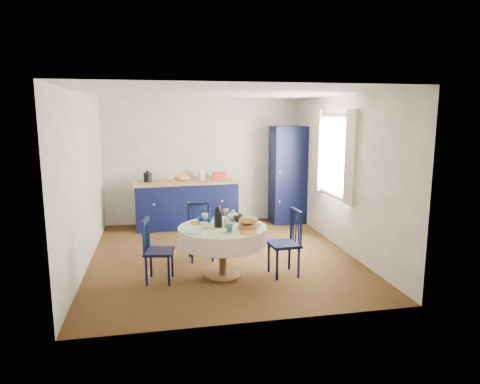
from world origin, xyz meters
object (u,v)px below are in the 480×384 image
object	(u,v)px
kitchen_counter	(187,203)
mug_a	(204,225)
chair_far	(200,231)
dining_table	(223,235)
mug_b	(229,228)
chair_left	(156,250)
mug_d	(205,217)
chair_right	(286,242)
pantry_cabinet	(288,175)
cobalt_bowl	(205,220)
mug_c	(238,218)

from	to	relation	value
kitchen_counter	mug_a	size ratio (longest dim) A/B	18.98
chair_far	mug_a	bearing A→B (deg)	-94.81
dining_table	mug_b	xyz separation A→B (m)	(0.04, -0.26, 0.17)
dining_table	chair_left	bearing A→B (deg)	176.58
mug_b	mug_d	bearing A→B (deg)	109.25
dining_table	chair_right	distance (m)	0.88
kitchen_counter	chair_left	distance (m)	2.84
pantry_cabinet	dining_table	world-z (taller)	pantry_cabinet
chair_right	cobalt_bowl	size ratio (longest dim) A/B	3.93
dining_table	cobalt_bowl	bearing A→B (deg)	123.35
mug_a	cobalt_bowl	xyz separation A→B (m)	(0.05, 0.35, -0.01)
chair_far	mug_d	xyz separation A→B (m)	(0.02, -0.44, 0.33)
chair_far	chair_left	bearing A→B (deg)	-132.33
mug_d	chair_far	bearing A→B (deg)	93.14
chair_far	mug_a	world-z (taller)	chair_far
chair_far	mug_c	world-z (taller)	chair_far
pantry_cabinet	chair_right	world-z (taller)	pantry_cabinet
kitchen_counter	cobalt_bowl	bearing A→B (deg)	-91.90
pantry_cabinet	chair_left	size ratio (longest dim) A/B	2.29
mug_c	pantry_cabinet	bearing A→B (deg)	59.08
chair_far	mug_c	size ratio (longest dim) A/B	6.52
mug_b	mug_c	bearing A→B (deg)	66.14
pantry_cabinet	cobalt_bowl	world-z (taller)	pantry_cabinet
chair_left	chair_far	distance (m)	1.04
chair_left	mug_d	world-z (taller)	chair_left
kitchen_counter	mug_a	xyz separation A→B (m)	(0.03, -2.87, 0.29)
mug_a	mug_b	world-z (taller)	mug_b
kitchen_counter	mug_b	world-z (taller)	kitchen_counter
mug_a	mug_c	xyz separation A→B (m)	(0.51, 0.27, 0.01)
mug_a	mug_c	distance (m)	0.58
kitchen_counter	mug_d	size ratio (longest dim) A/B	20.31
dining_table	mug_d	xyz separation A→B (m)	(-0.20, 0.41, 0.17)
dining_table	chair_far	size ratio (longest dim) A/B	1.38
chair_far	mug_b	xyz separation A→B (m)	(0.26, -1.11, 0.33)
chair_far	chair_right	bearing A→B (deg)	-41.76
dining_table	mug_c	xyz separation A→B (m)	(0.25, 0.23, 0.17)
dining_table	cobalt_bowl	xyz separation A→B (m)	(-0.21, 0.31, 0.15)
kitchen_counter	dining_table	bearing A→B (deg)	-87.94
mug_b	mug_d	size ratio (longest dim) A/B	1.05
dining_table	chair_left	world-z (taller)	dining_table
pantry_cabinet	mug_b	size ratio (longest dim) A/B	18.35
chair_right	mug_d	size ratio (longest dim) A/B	9.01
dining_table	mug_a	xyz separation A→B (m)	(-0.26, -0.04, 0.16)
chair_right	dining_table	bearing A→B (deg)	-97.36
mug_c	mug_d	distance (m)	0.48
chair_left	mug_a	xyz separation A→B (m)	(0.63, -0.09, 0.32)
pantry_cabinet	mug_d	xyz separation A→B (m)	(-1.97, -2.37, -0.22)
mug_a	mug_c	size ratio (longest dim) A/B	0.83
kitchen_counter	chair_right	world-z (taller)	kitchen_counter
kitchen_counter	mug_b	distance (m)	3.12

